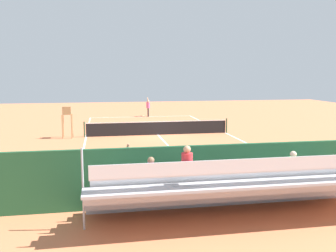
# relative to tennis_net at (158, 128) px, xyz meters

# --- Properties ---
(ground_plane) EXTENTS (60.00, 60.00, 0.00)m
(ground_plane) POSITION_rel_tennis_net_xyz_m (0.00, 0.00, -0.50)
(ground_plane) COLOR #CC7047
(court_line_markings) EXTENTS (10.10, 22.20, 0.01)m
(court_line_markings) POSITION_rel_tennis_net_xyz_m (0.00, -0.04, -0.50)
(court_line_markings) COLOR white
(court_line_markings) RESTS_ON ground
(tennis_net) EXTENTS (10.30, 0.10, 1.07)m
(tennis_net) POSITION_rel_tennis_net_xyz_m (0.00, 0.00, 0.00)
(tennis_net) COLOR black
(tennis_net) RESTS_ON ground
(backdrop_wall) EXTENTS (18.00, 0.16, 2.00)m
(backdrop_wall) POSITION_rel_tennis_net_xyz_m (0.00, 14.00, 0.50)
(backdrop_wall) COLOR #235633
(backdrop_wall) RESTS_ON ground
(bleacher_stand) EXTENTS (9.06, 2.40, 2.48)m
(bleacher_stand) POSITION_rel_tennis_net_xyz_m (0.09, 15.33, 0.41)
(bleacher_stand) COLOR #B2B2B7
(bleacher_stand) RESTS_ON ground
(umpire_chair) EXTENTS (0.67, 0.67, 2.14)m
(umpire_chair) POSITION_rel_tennis_net_xyz_m (6.20, 0.21, 0.81)
(umpire_chair) COLOR #A88456
(umpire_chair) RESTS_ON ground
(courtside_bench) EXTENTS (1.80, 0.40, 0.93)m
(courtside_bench) POSITION_rel_tennis_net_xyz_m (-1.70, 13.27, 0.06)
(courtside_bench) COLOR #9E754C
(courtside_bench) RESTS_ON ground
(equipment_bag) EXTENTS (0.90, 0.36, 0.36)m
(equipment_bag) POSITION_rel_tennis_net_xyz_m (0.39, 13.40, -0.32)
(equipment_bag) COLOR black
(equipment_bag) RESTS_ON ground
(tennis_player) EXTENTS (0.40, 0.55, 1.93)m
(tennis_player) POSITION_rel_tennis_net_xyz_m (-0.72, -11.10, 0.51)
(tennis_player) COLOR black
(tennis_player) RESTS_ON ground
(tennis_racket) EXTENTS (0.55, 0.47, 0.03)m
(tennis_racket) POSITION_rel_tennis_net_xyz_m (-0.26, -11.67, -0.49)
(tennis_racket) COLOR black
(tennis_racket) RESTS_ON ground
(tennis_ball_near) EXTENTS (0.07, 0.07, 0.07)m
(tennis_ball_near) POSITION_rel_tennis_net_xyz_m (-2.25, -7.33, -0.47)
(tennis_ball_near) COLOR #CCDB33
(tennis_ball_near) RESTS_ON ground
(tennis_ball_far) EXTENTS (0.07, 0.07, 0.07)m
(tennis_ball_far) POSITION_rel_tennis_net_xyz_m (-2.47, -10.04, -0.47)
(tennis_ball_far) COLOR #CCDB33
(tennis_ball_far) RESTS_ON ground
(line_judge) EXTENTS (0.37, 0.54, 1.93)m
(line_judge) POSITION_rel_tennis_net_xyz_m (3.12, 13.17, 0.51)
(line_judge) COLOR #232328
(line_judge) RESTS_ON ground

